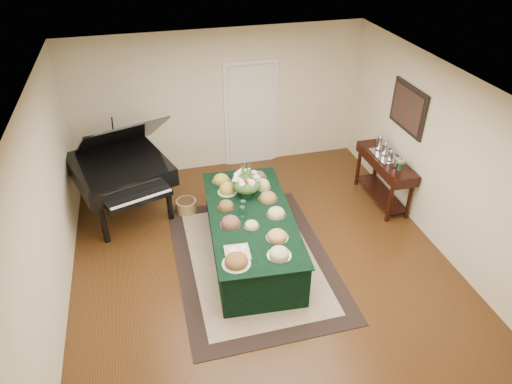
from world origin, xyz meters
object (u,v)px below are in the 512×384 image
object	(u,v)px
buffet_table	(251,234)
mahogany_sideboard	(385,168)
floral_centerpiece	(246,181)
grand_piano	(121,168)

from	to	relation	value
buffet_table	mahogany_sideboard	xyz separation A→B (m)	(2.59, 0.79, 0.31)
buffet_table	floral_centerpiece	distance (m)	0.81
buffet_table	mahogany_sideboard	bearing A→B (deg)	17.02
grand_piano	buffet_table	bearing A→B (deg)	-41.01
buffet_table	grand_piano	world-z (taller)	grand_piano
floral_centerpiece	mahogany_sideboard	bearing A→B (deg)	6.38
buffet_table	mahogany_sideboard	world-z (taller)	mahogany_sideboard
grand_piano	mahogany_sideboard	xyz separation A→B (m)	(4.40, -0.78, -0.20)
mahogany_sideboard	buffet_table	bearing A→B (deg)	-162.98
grand_piano	floral_centerpiece	bearing A→B (deg)	-29.58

